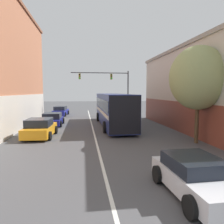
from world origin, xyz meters
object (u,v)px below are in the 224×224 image
parked_car_left_near (53,119)px  traffic_signal_gantry (111,83)px  parked_car_left_mid (61,111)px  parked_car_left_far (40,128)px  street_tree_near (198,78)px  bus (113,108)px  hatchback_foreground (196,177)px

parked_car_left_near → traffic_signal_gantry: bearing=-40.9°
parked_car_left_mid → parked_car_left_far: 15.72m
traffic_signal_gantry → street_tree_near: size_ratio=1.26×
bus → traffic_signal_gantry: (0.99, 9.10, 2.86)m
parked_car_left_near → street_tree_near: bearing=-130.1°
parked_car_left_near → street_tree_near: 14.75m
hatchback_foreground → bus: bearing=0.4°
parked_car_left_mid → parked_car_left_far: parked_car_left_far is taller
hatchback_foreground → parked_car_left_mid: size_ratio=0.85×
parked_car_left_mid → street_tree_near: size_ratio=0.72×
parked_car_left_near → hatchback_foreground: bearing=-156.4°
bus → traffic_signal_gantry: bearing=-6.7°
parked_car_left_near → parked_car_left_far: parked_car_left_far is taller
hatchback_foreground → parked_car_left_far: 12.66m
bus → parked_car_left_mid: size_ratio=2.67×
hatchback_foreground → traffic_signal_gantry: 24.86m
street_tree_near → parked_car_left_far: bearing=162.8°
hatchback_foreground → traffic_signal_gantry: traffic_signal_gantry is taller
parked_car_left_near → parked_car_left_far: (-0.15, -5.91, 0.06)m
bus → street_tree_near: bearing=-151.6°
traffic_signal_gantry → street_tree_near: bearing=-78.3°
bus → hatchback_foreground: (0.73, -15.42, -1.22)m
parked_car_left_mid → parked_car_left_far: (0.01, -15.72, 0.03)m
parked_car_left_far → street_tree_near: bearing=-104.4°
bus → hatchback_foreground: bearing=-177.8°
parked_car_left_near → parked_car_left_far: 5.92m
parked_car_left_near → traffic_signal_gantry: traffic_signal_gantry is taller
parked_car_left_mid → traffic_signal_gantry: traffic_signal_gantry is taller
bus → parked_car_left_near: bearing=80.5°
bus → parked_car_left_far: size_ratio=2.97×
parked_car_left_far → parked_car_left_mid: bearing=2.8°
hatchback_foreground → parked_car_left_far: (-7.09, 10.49, 0.07)m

